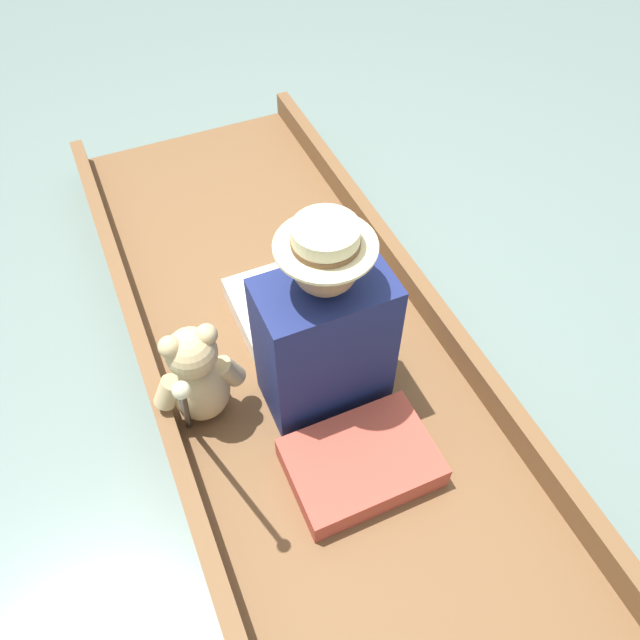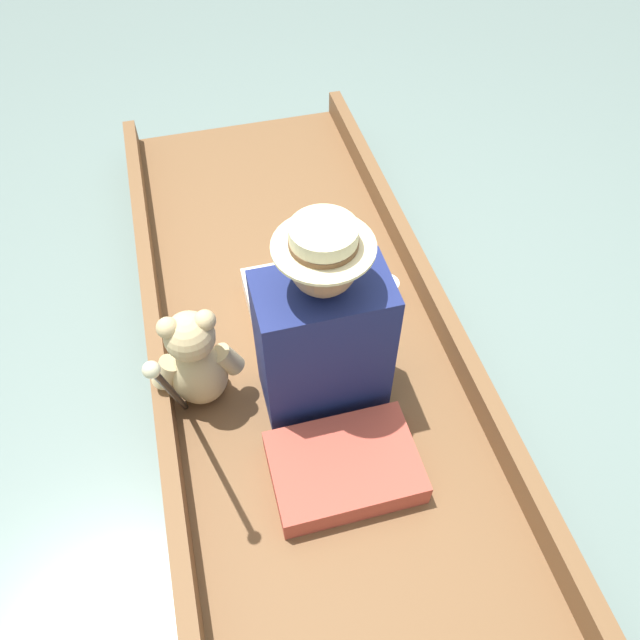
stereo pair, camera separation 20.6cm
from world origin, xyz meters
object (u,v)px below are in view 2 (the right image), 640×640
at_px(teddy_bear, 196,362).
at_px(wine_glass, 386,288).
at_px(seated_person, 317,327).
at_px(walking_cane, 169,389).

xyz_separation_m(teddy_bear, wine_glass, (0.80, 0.28, -0.14)).
xyz_separation_m(seated_person, teddy_bear, (-0.43, 0.02, -0.08)).
distance_m(seated_person, walking_cane, 0.58).
xyz_separation_m(wine_glass, walking_cane, (-0.87, -0.53, 0.38)).
height_order(seated_person, teddy_bear, seated_person).
height_order(seated_person, wine_glass, seated_person).
bearing_deg(teddy_bear, wine_glass, 19.20).
bearing_deg(wine_glass, teddy_bear, -160.80).
xyz_separation_m(seated_person, wine_glass, (0.37, 0.30, -0.22)).
xyz_separation_m(seated_person, walking_cane, (-0.50, -0.24, 0.16)).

